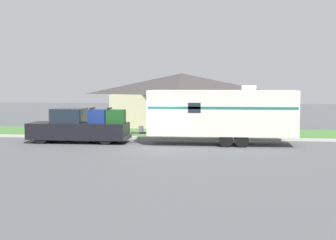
% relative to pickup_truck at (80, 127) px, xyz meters
% --- Properties ---
extents(ground_plane, '(120.00, 120.00, 0.00)m').
position_rel_pickup_truck_xyz_m(ground_plane, '(4.83, -1.41, -0.93)').
color(ground_plane, '#515456').
extents(curb_strip, '(80.00, 0.30, 0.14)m').
position_rel_pickup_truck_xyz_m(curb_strip, '(4.83, 2.34, -0.86)').
color(curb_strip, beige).
rests_on(curb_strip, ground_plane).
extents(lawn_strip, '(80.00, 7.00, 0.03)m').
position_rel_pickup_truck_xyz_m(lawn_strip, '(4.83, 5.99, -0.92)').
color(lawn_strip, '#477538').
rests_on(lawn_strip, ground_plane).
extents(house_across_street, '(11.80, 6.68, 4.40)m').
position_rel_pickup_truck_xyz_m(house_across_street, '(5.07, 12.03, 1.35)').
color(house_across_street, beige).
rests_on(house_across_street, ground_plane).
extents(pickup_truck, '(5.99, 2.05, 2.10)m').
position_rel_pickup_truck_xyz_m(pickup_truck, '(0.00, 0.00, 0.00)').
color(pickup_truck, black).
rests_on(pickup_truck, ground_plane).
extents(travel_trailer, '(9.55, 2.40, 3.42)m').
position_rel_pickup_truck_xyz_m(travel_trailer, '(8.47, -0.00, 0.92)').
color(travel_trailer, black).
rests_on(travel_trailer, ground_plane).
extents(mailbox, '(0.48, 0.20, 1.25)m').
position_rel_pickup_truck_xyz_m(mailbox, '(8.19, 2.94, 0.03)').
color(mailbox, brown).
rests_on(mailbox, ground_plane).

